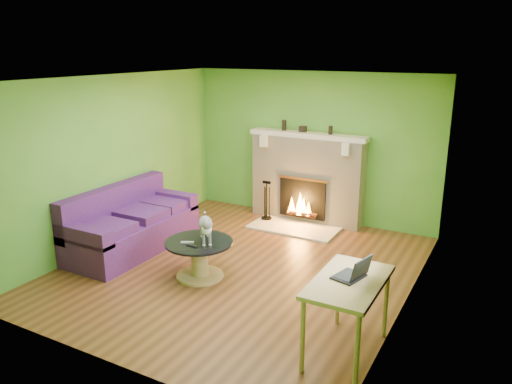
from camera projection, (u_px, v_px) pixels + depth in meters
floor at (241, 268)px, 7.01m from camera, size 5.00×5.00×0.00m
ceiling at (239, 79)px, 6.28m from camera, size 5.00×5.00×0.00m
wall_back at (312, 147)px, 8.75m from camera, size 5.00×0.00×5.00m
wall_front at (101, 240)px, 4.54m from camera, size 5.00×0.00×5.00m
wall_left at (114, 161)px, 7.68m from camera, size 0.00×5.00×5.00m
wall_right at (412, 203)px, 5.61m from camera, size 0.00×5.00×5.00m
window_frame at (393, 203)px, 4.79m from camera, size 0.00×1.20×1.20m
window_pane at (392, 202)px, 4.79m from camera, size 0.00×1.06×1.06m
fireplace at (307, 178)px, 8.74m from camera, size 2.10×0.46×1.58m
hearth at (294, 228)px, 8.52m from camera, size 1.50×0.75×0.03m
mantel at (308, 135)px, 8.51m from camera, size 2.10×0.28×0.08m
sofa at (130, 225)px, 7.61m from camera, size 0.96×2.14×0.96m
coffee_table at (199, 256)px, 6.66m from camera, size 0.90×0.90×0.51m
desk at (348, 289)px, 4.87m from camera, size 0.64×1.10×0.81m
cat at (206, 227)px, 6.55m from camera, size 0.58×0.64×0.40m
remote_silver at (187, 242)px, 6.54m from camera, size 0.17×0.12×0.02m
remote_black at (192, 246)px, 6.44m from camera, size 0.16×0.05×0.02m
laptop at (349, 266)px, 4.86m from camera, size 0.35×0.37×0.24m
fire_tools at (267, 200)px, 8.82m from camera, size 0.19×0.19×0.70m
mantel_vase_left at (284, 125)px, 8.71m from camera, size 0.08×0.08×0.18m
mantel_vase_right at (330, 130)px, 8.32m from camera, size 0.07×0.07×0.14m
mantel_box at (303, 129)px, 8.56m from camera, size 0.12×0.08×0.10m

